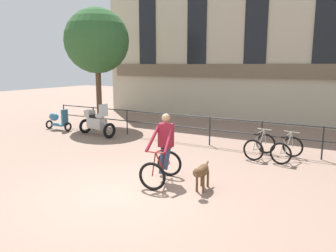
# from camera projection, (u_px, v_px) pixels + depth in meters

# --- Properties ---
(ground_plane) EXTENTS (60.00, 60.00, 0.00)m
(ground_plane) POSITION_uv_depth(u_px,v_px,m) (122.00, 192.00, 7.59)
(ground_plane) COLOR #8E7060
(canal_railing) EXTENTS (15.05, 0.05, 1.05)m
(canal_railing) POSITION_uv_depth(u_px,v_px,m) (210.00, 126.00, 11.88)
(canal_railing) COLOR #232326
(canal_railing) RESTS_ON ground_plane
(building_facade) EXTENTS (18.00, 0.72, 9.58)m
(building_facade) POSITION_uv_depth(u_px,v_px,m) (258.00, 26.00, 16.07)
(building_facade) COLOR #BCB299
(building_facade) RESTS_ON ground_plane
(cyclist_with_bike) EXTENTS (0.84, 1.26, 1.70)m
(cyclist_with_bike) POSITION_uv_depth(u_px,v_px,m) (163.00, 152.00, 8.16)
(cyclist_with_bike) COLOR black
(cyclist_with_bike) RESTS_ON ground_plane
(dog) EXTENTS (0.33, 1.06, 0.64)m
(dog) POSITION_uv_depth(u_px,v_px,m) (202.00, 172.00, 7.58)
(dog) COLOR brown
(dog) RESTS_ON ground_plane
(parked_motorcycle) EXTENTS (1.76, 0.88, 1.35)m
(parked_motorcycle) POSITION_uv_depth(u_px,v_px,m) (97.00, 122.00, 13.53)
(parked_motorcycle) COLOR black
(parked_motorcycle) RESTS_ON ground_plane
(parked_bicycle_near_lamp) EXTENTS (0.78, 1.18, 0.86)m
(parked_bicycle_near_lamp) POSITION_uv_depth(u_px,v_px,m) (260.00, 146.00, 10.41)
(parked_bicycle_near_lamp) COLOR black
(parked_bicycle_near_lamp) RESTS_ON ground_plane
(parked_bicycle_mid_left) EXTENTS (0.83, 1.20, 0.86)m
(parked_bicycle_mid_left) POSITION_uv_depth(u_px,v_px,m) (287.00, 149.00, 10.00)
(parked_bicycle_mid_left) COLOR black
(parked_bicycle_mid_left) RESTS_ON ground_plane
(parked_scooter) EXTENTS (1.28, 0.41, 0.96)m
(parked_scooter) POSITION_uv_depth(u_px,v_px,m) (57.00, 120.00, 14.75)
(parked_scooter) COLOR black
(parked_scooter) RESTS_ON ground_plane
(tree_canalside_left) EXTENTS (3.05, 3.05, 5.55)m
(tree_canalside_left) POSITION_uv_depth(u_px,v_px,m) (97.00, 41.00, 15.46)
(tree_canalside_left) COLOR brown
(tree_canalside_left) RESTS_ON ground_plane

